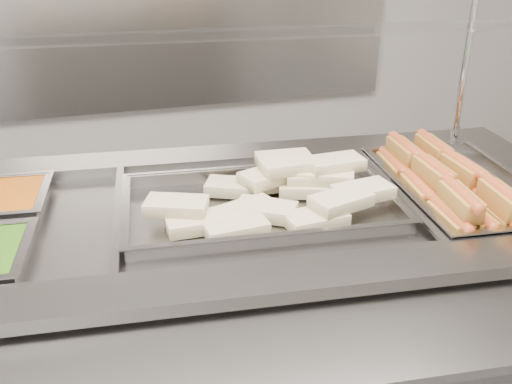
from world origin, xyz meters
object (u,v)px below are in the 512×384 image
object	(u,v)px
steam_counter	(239,340)
pan_hotdogs	(459,196)
sneeze_guard	(222,42)
pan_wraps	(260,209)

from	to	relation	value
steam_counter	pan_hotdogs	size ratio (longest dim) A/B	3.36
sneeze_guard	pan_wraps	bearing A→B (deg)	-80.44
steam_counter	pan_hotdogs	world-z (taller)	pan_hotdogs
steam_counter	sneeze_guard	size ratio (longest dim) A/B	1.17
pan_hotdogs	pan_wraps	distance (m)	0.59
pan_hotdogs	steam_counter	bearing A→B (deg)	174.21
pan_hotdogs	sneeze_guard	bearing A→B (deg)	154.93
steam_counter	sneeze_guard	distance (m)	0.88
sneeze_guard	pan_hotdogs	bearing A→B (deg)	-25.07
steam_counter	sneeze_guard	world-z (taller)	sneeze_guard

